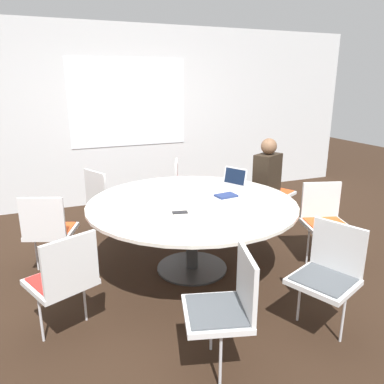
{
  "coord_description": "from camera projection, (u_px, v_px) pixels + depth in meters",
  "views": [
    {
      "loc": [
        -1.34,
        -3.25,
        1.89
      ],
      "look_at": [
        0.0,
        0.0,
        0.83
      ],
      "focal_mm": 35.0,
      "sensor_mm": 36.0,
      "label": 1
    }
  ],
  "objects": [
    {
      "name": "wall_back",
      "position": [
        129.0,
        116.0,
        5.81
      ],
      "size": [
        8.0,
        0.07,
        2.7
      ],
      "color": "silver",
      "rests_on": "ground_plane"
    },
    {
      "name": "chair_1",
      "position": [
        186.0,
        186.0,
        5.12
      ],
      "size": [
        0.55,
        0.56,
        0.85
      ],
      "rotation": [
        0.0,
        0.0,
        4.33
      ],
      "color": "silver",
      "rests_on": "ground_plane"
    },
    {
      "name": "coffee_cup",
      "position": [
        196.0,
        191.0,
        3.9
      ],
      "size": [
        0.09,
        0.09,
        0.08
      ],
      "color": "white",
      "rests_on": "conference_table"
    },
    {
      "name": "chair_0",
      "position": [
        271.0,
        187.0,
        5.05
      ],
      "size": [
        0.58,
        0.57,
        0.85
      ],
      "rotation": [
        0.0,
        0.0,
        3.61
      ],
      "color": "silver",
      "rests_on": "ground_plane"
    },
    {
      "name": "conference_table",
      "position": [
        192.0,
        210.0,
        3.73
      ],
      "size": [
        2.06,
        2.06,
        0.73
      ],
      "color": "#333333",
      "rests_on": "ground_plane"
    },
    {
      "name": "chair_7",
      "position": [
        324.0,
        217.0,
        3.95
      ],
      "size": [
        0.54,
        0.53,
        0.85
      ],
      "rotation": [
        0.0,
        0.0,
        9.12
      ],
      "color": "silver",
      "rests_on": "ground_plane"
    },
    {
      "name": "laptop",
      "position": [
        232.0,
        183.0,
        4.18
      ],
      "size": [
        0.35,
        0.37,
        0.21
      ],
      "rotation": [
        0.0,
        0.0,
        -1.1
      ],
      "color": "silver",
      "rests_on": "conference_table"
    },
    {
      "name": "ground_plane",
      "position": [
        192.0,
        268.0,
        3.91
      ],
      "size": [
        16.0,
        16.0,
        0.0
      ],
      "primitive_type": "plane",
      "color": "black"
    },
    {
      "name": "spiral_notebook",
      "position": [
        226.0,
        196.0,
        3.86
      ],
      "size": [
        0.23,
        0.17,
        0.02
      ],
      "color": "navy",
      "rests_on": "conference_table"
    },
    {
      "name": "chair_2",
      "position": [
        105.0,
        197.0,
        4.64
      ],
      "size": [
        0.57,
        0.58,
        0.85
      ],
      "rotation": [
        0.0,
        0.0,
        5.14
      ],
      "color": "silver",
      "rests_on": "ground_plane"
    },
    {
      "name": "chair_3",
      "position": [
        49.0,
        227.0,
        3.68
      ],
      "size": [
        0.56,
        0.55,
        0.85
      ],
      "rotation": [
        0.0,
        0.0,
        5.91
      ],
      "color": "silver",
      "rests_on": "ground_plane"
    },
    {
      "name": "person_0",
      "position": [
        268.0,
        177.0,
        4.77
      ],
      "size": [
        0.42,
        0.36,
        1.2
      ],
      "rotation": [
        0.0,
        0.0,
        3.61
      ],
      "color": "#2D2319",
      "rests_on": "ground_plane"
    },
    {
      "name": "chair_5",
      "position": [
        227.0,
        303.0,
        2.43
      ],
      "size": [
        0.52,
        0.54,
        0.85
      ],
      "rotation": [
        0.0,
        0.0,
        7.58
      ],
      "color": "silver",
      "rests_on": "ground_plane"
    },
    {
      "name": "cell_phone",
      "position": [
        180.0,
        212.0,
        3.39
      ],
      "size": [
        0.15,
        0.1,
        0.01
      ],
      "color": "black",
      "rests_on": "conference_table"
    },
    {
      "name": "chair_6",
      "position": [
        328.0,
        270.0,
        2.85
      ],
      "size": [
        0.55,
        0.57,
        0.85
      ],
      "rotation": [
        0.0,
        0.0,
        8.24
      ],
      "color": "silver",
      "rests_on": "ground_plane"
    },
    {
      "name": "chair_4",
      "position": [
        64.0,
        276.0,
        2.76
      ],
      "size": [
        0.57,
        0.56,
        0.85
      ],
      "rotation": [
        0.0,
        0.0,
        6.68
      ],
      "color": "silver",
      "rests_on": "ground_plane"
    }
  ]
}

